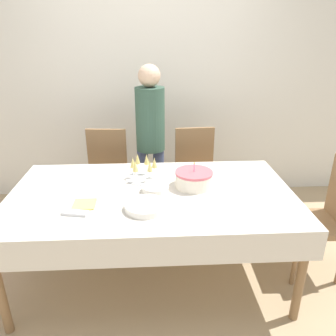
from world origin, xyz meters
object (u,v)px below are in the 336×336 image
object	(u,v)px
dining_chair_far_left	(107,173)
plate_stack_main	(146,206)
dining_chair_right_end	(326,214)
person_standing	(150,131)
birthday_cake	(194,179)
dining_chair_far_right	(196,171)
plate_stack_dessert	(156,189)
champagne_tray	(143,168)

from	to	relation	value
dining_chair_far_left	plate_stack_main	size ratio (longest dim) A/B	3.42
dining_chair_right_end	person_standing	size ratio (longest dim) A/B	0.61
dining_chair_right_end	person_standing	distance (m)	1.70
birthday_cake	person_standing	distance (m)	0.92
plate_stack_main	person_standing	size ratio (longest dim) A/B	0.18
plate_stack_main	person_standing	bearing A→B (deg)	88.14
dining_chair_far_right	plate_stack_dessert	bearing A→B (deg)	-115.36
dining_chair_far_left	champagne_tray	bearing A→B (deg)	-59.14
dining_chair_far_left	dining_chair_right_end	world-z (taller)	same
champagne_tray	plate_stack_main	xyz separation A→B (m)	(0.02, -0.50, -0.07)
champagne_tray	person_standing	bearing A→B (deg)	84.70
plate_stack_main	dining_chair_far_left	bearing A→B (deg)	109.72
birthday_cake	plate_stack_main	size ratio (longest dim) A/B	1.02
dining_chair_right_end	birthday_cake	distance (m)	1.08
plate_stack_main	dining_chair_far_right	bearing A→B (deg)	66.59
dining_chair_far_left	plate_stack_main	xyz separation A→B (m)	(0.41, -1.15, 0.25)
person_standing	plate_stack_dessert	bearing A→B (deg)	-88.01
dining_chair_right_end	champagne_tray	xyz separation A→B (m)	(-1.43, 0.25, 0.32)
birthday_cake	plate_stack_main	xyz separation A→B (m)	(-0.36, -0.33, -0.04)
plate_stack_main	birthday_cake	bearing A→B (deg)	42.34
dining_chair_far_left	dining_chair_far_right	size ratio (longest dim) A/B	1.00
dining_chair_far_right	birthday_cake	bearing A→B (deg)	-99.41
dining_chair_right_end	champagne_tray	world-z (taller)	dining_chair_right_end
dining_chair_right_end	birthday_cake	bearing A→B (deg)	175.60
plate_stack_main	champagne_tray	bearing A→B (deg)	92.79
dining_chair_far_right	champagne_tray	bearing A→B (deg)	-128.81
dining_chair_right_end	plate_stack_main	xyz separation A→B (m)	(-1.40, -0.25, 0.25)
dining_chair_far_left	person_standing	xyz separation A→B (m)	(0.45, 0.03, 0.42)
dining_chair_right_end	birthday_cake	world-z (taller)	dining_chair_right_end
dining_chair_far_left	champagne_tray	size ratio (longest dim) A/B	3.40
dining_chair_far_left	dining_chair_right_end	xyz separation A→B (m)	(1.82, -0.90, 0.00)
dining_chair_far_right	person_standing	size ratio (longest dim) A/B	0.61
dining_chair_far_right	birthday_cake	size ratio (longest dim) A/B	3.37
dining_chair_far_left	plate_stack_main	bearing A→B (deg)	-70.28
birthday_cake	dining_chair_far_right	bearing A→B (deg)	80.59
plate_stack_dessert	birthday_cake	bearing A→B (deg)	15.60
plate_stack_dessert	person_standing	xyz separation A→B (m)	(-0.03, 0.93, 0.17)
dining_chair_far_left	birthday_cake	size ratio (longest dim) A/B	3.37
plate_stack_main	person_standing	world-z (taller)	person_standing
dining_chair_far_right	dining_chair_right_end	xyz separation A→B (m)	(0.90, -0.90, 0.00)
champagne_tray	plate_stack_main	bearing A→B (deg)	-87.21
champagne_tray	plate_stack_main	world-z (taller)	champagne_tray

